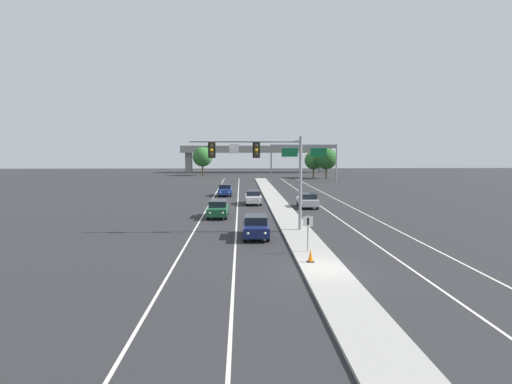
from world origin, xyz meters
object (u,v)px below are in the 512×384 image
(car_oncoming_blue, at_px, (225,190))
(tree_far_left_c, at_px, (202,157))
(car_oncoming_green, at_px, (218,209))
(tree_far_right_c, at_px, (314,160))
(traffic_cone_median_nose, at_px, (311,256))
(highway_sign_gantry, at_px, (304,151))
(overhead_signal_mast, at_px, (264,162))
(tree_far_right_a, at_px, (326,159))
(car_oncoming_white, at_px, (253,197))
(car_oncoming_navy, at_px, (256,226))
(car_receding_silver, at_px, (308,200))
(median_sign_post, at_px, (308,228))

(car_oncoming_blue, distance_m, tree_far_left_c, 50.02)
(car_oncoming_green, bearing_deg, tree_far_right_c, 71.96)
(traffic_cone_median_nose, distance_m, highway_sign_gantry, 62.57)
(highway_sign_gantry, height_order, tree_far_right_c, highway_sign_gantry)
(overhead_signal_mast, relative_size, car_oncoming_green, 1.91)
(tree_far_right_a, relative_size, tree_far_right_c, 1.11)
(overhead_signal_mast, bearing_deg, car_oncoming_white, 91.14)
(tree_far_right_c, xyz_separation_m, tree_far_left_c, (-26.45, 10.27, 0.70))
(car_oncoming_blue, height_order, tree_far_right_c, tree_far_right_c)
(car_oncoming_navy, bearing_deg, car_oncoming_white, 88.89)
(overhead_signal_mast, xyz_separation_m, tree_far_right_a, (17.39, 62.66, -0.95))
(highway_sign_gantry, xyz_separation_m, tree_far_right_c, (4.29, 13.74, -2.16))
(car_receding_silver, relative_size, tree_far_right_c, 0.73)
(overhead_signal_mast, relative_size, traffic_cone_median_nose, 11.60)
(highway_sign_gantry, height_order, tree_far_left_c, highway_sign_gantry)
(tree_far_left_c, bearing_deg, highway_sign_gantry, -47.30)
(median_sign_post, distance_m, car_oncoming_green, 15.95)
(car_oncoming_green, height_order, traffic_cone_median_nose, car_oncoming_green)
(car_oncoming_green, xyz_separation_m, tree_far_right_c, (18.99, 58.28, 3.18))
(overhead_signal_mast, bearing_deg, tree_far_right_c, 77.12)
(car_receding_silver, bearing_deg, car_oncoming_green, -145.68)
(tree_far_left_c, bearing_deg, car_oncoming_navy, -82.20)
(car_oncoming_green, relative_size, traffic_cone_median_nose, 6.07)
(highway_sign_gantry, bearing_deg, car_oncoming_green, -108.26)
(car_receding_silver, relative_size, highway_sign_gantry, 0.34)
(car_receding_silver, relative_size, traffic_cone_median_nose, 6.09)
(car_oncoming_white, height_order, tree_far_left_c, tree_far_left_c)
(car_oncoming_white, bearing_deg, car_receding_silver, -29.15)
(car_receding_silver, bearing_deg, tree_far_right_a, 76.35)
(traffic_cone_median_nose, bearing_deg, highway_sign_gantry, 81.97)
(overhead_signal_mast, xyz_separation_m, car_oncoming_white, (-0.34, 17.25, -4.57))
(car_oncoming_green, bearing_deg, traffic_cone_median_nose, -70.78)
(car_oncoming_blue, height_order, traffic_cone_median_nose, car_oncoming_blue)
(car_receding_silver, xyz_separation_m, highway_sign_gantry, (5.18, 38.04, 5.34))
(car_oncoming_navy, distance_m, car_oncoming_green, 10.10)
(car_oncoming_blue, bearing_deg, tree_far_left_c, 98.57)
(car_receding_silver, distance_m, tree_far_right_a, 50.24)
(median_sign_post, height_order, highway_sign_gantry, highway_sign_gantry)
(overhead_signal_mast, distance_m, car_oncoming_green, 9.60)
(car_oncoming_white, bearing_deg, tree_far_right_c, 72.41)
(car_oncoming_green, xyz_separation_m, tree_far_right_a, (21.34, 55.19, 3.62))
(car_oncoming_navy, xyz_separation_m, car_oncoming_green, (-3.24, 9.57, 0.00))
(car_oncoming_navy, xyz_separation_m, tree_far_right_c, (15.75, 67.85, 3.18))
(car_oncoming_navy, relative_size, highway_sign_gantry, 0.34)
(overhead_signal_mast, height_order, median_sign_post, overhead_signal_mast)
(car_oncoming_white, distance_m, car_oncoming_blue, 10.13)
(car_oncoming_green, bearing_deg, tree_far_right_a, 68.86)
(car_oncoming_navy, bearing_deg, median_sign_post, -59.67)
(car_receding_silver, distance_m, tree_far_right_c, 52.74)
(overhead_signal_mast, distance_m, highway_sign_gantry, 53.11)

